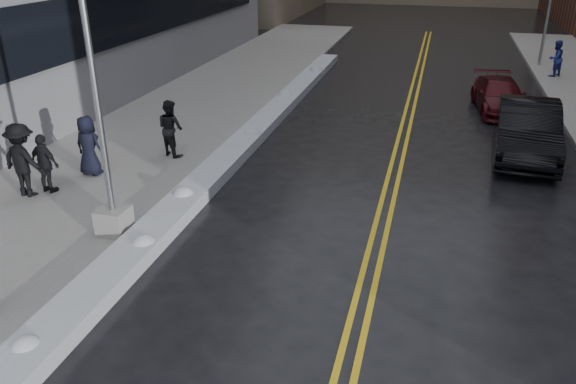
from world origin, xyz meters
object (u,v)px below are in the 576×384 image
Objects in this scene: pedestrian_c at (89,146)px; car_maroon at (500,96)px; car_black at (527,130)px; pedestrian_b at (171,128)px; pedestrian_d at (45,164)px; traffic_signal at (551,0)px; pedestrian_east at (555,58)px; lamppost at (101,133)px; pedestrian_e at (23,160)px.

car_maroon is (11.60, 10.13, -0.38)m from pedestrian_c.
car_black is (12.01, 5.16, -0.16)m from pedestrian_c.
pedestrian_c is (-1.52, -2.01, -0.01)m from pedestrian_b.
car_black is at bearing -140.44° from pedestrian_d.
traffic_signal is 21.43m from pedestrian_b.
pedestrian_east is at bearing 58.97° from car_maroon.
lamppost is 5.24m from pedestrian_b.
pedestrian_e is at bearing 70.56° from pedestrian_c.
car_maroon is at bearing 54.94° from lamppost.
car_maroon is (-0.41, 4.97, -0.22)m from car_black.
car_maroon is (12.40, 11.79, -0.50)m from pedestrian_e.
pedestrian_d is at bearing -148.41° from car_black.
lamppost is at bearing -135.92° from car_black.
pedestrian_b is 12.96m from car_maroon.
lamppost reaches higher than car_maroon.
car_black is (9.56, 8.08, -1.69)m from lamppost.
pedestrian_c is 21.97m from pedestrian_east.
car_black is at bearing -91.78° from car_maroon.
pedestrian_e is (-15.04, -20.74, -2.29)m from traffic_signal.
pedestrian_e is at bearing -125.94° from traffic_signal.
pedestrian_b is 3.88m from pedestrian_d.
pedestrian_d is 0.31× the size of car_black.
pedestrian_e is 1.14× the size of pedestrian_east.
pedestrian_b is 10.96m from car_black.
pedestrian_e is at bearing 50.23° from pedestrian_d.
pedestrian_b reaches higher than pedestrian_east.
car_black is (-2.24, -13.92, -2.56)m from traffic_signal.
pedestrian_b is at bearing -159.38° from car_black.
pedestrian_d is at bearing 151.35° from lamppost.
pedestrian_b is 4.34m from pedestrian_e.
traffic_signal is at bearing 61.79° from lamppost.
traffic_signal is 9.74m from car_maroon.
pedestrian_c is 0.40× the size of car_maroon.
car_maroon is at bearing 98.58° from car_black.
traffic_signal is at bearing -127.30° from pedestrian_east.
pedestrian_c reaches higher than car_black.
car_black is (-2.50, -11.34, -0.16)m from pedestrian_east.
pedestrian_e is (-2.31, -3.67, 0.11)m from pedestrian_b.
lamppost is 4.43× the size of pedestrian_b.
lamppost is 1.27× the size of traffic_signal.
pedestrian_e is 0.45× the size of car_maroon.
pedestrian_c reaches higher than car_maroon.
pedestrian_e is (-0.79, -1.66, 0.12)m from pedestrian_c.
pedestrian_east is (15.31, 18.16, -0.12)m from pedestrian_e.
traffic_signal is 3.11× the size of pedestrian_e.
traffic_signal is 3.54m from pedestrian_east.
pedestrian_d is 0.52m from pedestrian_e.
pedestrian_east is at bearing -84.09° from traffic_signal.
lamppost is 24.98m from traffic_signal.
pedestrian_c is at bearing -126.74° from traffic_signal.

